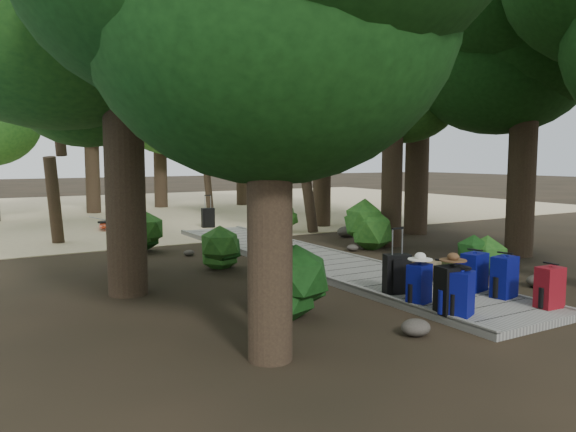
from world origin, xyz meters
TOP-DOWN VIEW (x-y plane):
  - ground at (0.00, 0.00)m, footprint 120.00×120.00m
  - sand_beach at (0.00, 16.00)m, footprint 40.00×22.00m
  - boardwalk at (0.00, 1.00)m, footprint 2.00×12.00m
  - backpack_left_a at (-0.75, -4.17)m, footprint 0.47×0.41m
  - backpack_left_b at (-0.79, -4.00)m, footprint 0.46×0.35m
  - backpack_left_c at (-0.78, -3.32)m, footprint 0.44×0.37m
  - backpack_right_a at (0.76, -4.54)m, footprint 0.40×0.29m
  - backpack_right_b at (0.70, -3.76)m, footprint 0.47×0.37m
  - backpack_right_c at (0.63, -3.19)m, footprint 0.47×0.37m
  - backpack_right_d at (0.66, -2.68)m, footprint 0.38×0.30m
  - duffel_right_khaki at (0.78, -2.30)m, footprint 0.58×0.65m
  - suitcase_on_boardwalk at (-0.66, -2.66)m, footprint 0.49×0.37m
  - lone_suitcase_on_sand at (0.38, 8.12)m, footprint 0.45×0.30m
  - hat_brown at (-0.76, -3.99)m, footprint 0.40×0.40m
  - hat_white at (-0.75, -3.31)m, footprint 0.39×0.39m
  - kayak at (-2.77, 9.57)m, footprint 1.58×3.38m
  - sun_lounger at (3.69, 9.59)m, footprint 0.64×1.78m
  - tree_right_b at (4.87, -0.88)m, footprint 5.34×5.34m
  - tree_right_c at (3.19, 1.92)m, footprint 4.64×4.64m
  - tree_right_d at (5.53, 3.44)m, footprint 5.75×5.75m
  - tree_right_e at (4.04, 6.52)m, footprint 4.61×4.61m
  - tree_right_f at (6.26, 9.94)m, footprint 5.27×5.27m
  - tree_left_a at (-3.86, -4.03)m, footprint 4.60×4.60m
  - tree_left_b at (-4.47, 0.10)m, footprint 5.46×5.46m
  - tree_left_c at (-4.01, 2.30)m, footprint 4.47×4.47m
  - tree_back_a at (-1.92, 15.39)m, footprint 5.01×5.01m
  - tree_back_b at (1.49, 16.66)m, footprint 5.01×5.01m
  - tree_back_c at (5.45, 15.85)m, footprint 4.60×4.60m
  - palm_right_a at (2.94, 5.52)m, footprint 4.63×4.63m
  - palm_right_b at (5.03, 10.91)m, footprint 4.35×4.35m
  - palm_right_c at (2.45, 12.50)m, footprint 4.15×4.15m
  - palm_left_a at (-4.87, 6.99)m, footprint 4.62×4.62m
  - rock_left_a at (-1.71, -4.24)m, footprint 0.42×0.37m
  - rock_left_b at (-2.82, -2.27)m, footprint 0.38×0.35m
  - rock_left_c at (-1.35, 0.72)m, footprint 0.53×0.48m
  - rock_left_d at (-2.15, 3.24)m, footprint 0.27×0.24m
  - rock_right_a at (2.26, -3.28)m, footprint 0.43×0.39m
  - rock_right_b at (2.70, -1.17)m, footprint 0.47×0.42m
  - rock_right_c at (1.76, 1.75)m, footprint 0.31×0.28m
  - rock_right_d at (3.15, 3.90)m, footprint 0.60×0.54m
  - shrub_left_a at (-2.77, -2.60)m, footprint 1.24×1.24m
  - shrub_left_b at (-2.06, 1.39)m, footprint 0.96×0.96m
  - shrub_left_c at (-3.03, 4.45)m, footprint 1.03×1.03m
  - shrub_right_a at (2.06, -2.10)m, footprint 0.93×0.93m
  - shrub_right_b at (2.29, 1.85)m, footprint 1.46×1.46m
  - shrub_right_c at (2.07, 5.72)m, footprint 0.93×0.93m

SIDE VIEW (x-z plane):
  - ground at x=0.00m, z-range 0.00..0.00m
  - sand_beach at x=0.00m, z-range 0.00..0.02m
  - boardwalk at x=0.00m, z-range 0.00..0.12m
  - rock_left_d at x=-2.15m, z-range 0.00..0.15m
  - rock_right_c at x=1.76m, z-range 0.00..0.17m
  - rock_left_b at x=-2.82m, z-range 0.00..0.21m
  - rock_left_a at x=-1.71m, z-range 0.00..0.23m
  - rock_right_a at x=2.26m, z-range 0.00..0.24m
  - rock_right_b at x=2.70m, z-range 0.00..0.26m
  - rock_left_c at x=-1.35m, z-range 0.00..0.29m
  - rock_right_d at x=3.15m, z-range 0.00..0.33m
  - kayak at x=-2.77m, z-range 0.02..0.35m
  - duffel_right_khaki at x=0.78m, z-range 0.12..0.48m
  - sun_lounger at x=3.69m, z-range 0.02..0.59m
  - lone_suitcase_on_sand at x=0.38m, z-range 0.02..0.69m
  - backpack_right_d at x=0.66m, z-range 0.12..0.65m
  - shrub_right_c at x=2.07m, z-range 0.00..0.84m
  - shrub_right_a at x=2.06m, z-range 0.00..0.84m
  - shrub_left_b at x=-2.06m, z-range 0.00..0.86m
  - suitcase_on_boardwalk at x=-0.66m, z-range 0.12..0.79m
  - shrub_left_c at x=-3.03m, z-range 0.00..0.93m
  - backpack_left_c at x=-0.78m, z-range 0.12..0.81m
  - backpack_right_a at x=0.76m, z-range 0.12..0.82m
  - backpack_left_a at x=-0.75m, z-range 0.12..0.85m
  - backpack_right_c at x=0.63m, z-range 0.12..0.85m
  - backpack_right_b at x=0.70m, z-range 0.12..0.88m
  - backpack_left_b at x=-0.79m, z-range 0.12..0.91m
  - shrub_left_a at x=-2.77m, z-range 0.00..1.11m
  - shrub_right_b at x=2.29m, z-range 0.00..1.31m
  - hat_white at x=-0.75m, z-range 0.81..0.94m
  - hat_brown at x=-0.76m, z-range 0.91..1.03m
  - palm_right_c at x=2.45m, z-range 0.00..6.60m
  - palm_left_a at x=-4.87m, z-range 0.00..7.35m
  - tree_left_a at x=-3.86m, z-range 0.00..7.67m
  - tree_left_c at x=-4.01m, z-range 0.00..7.77m
  - palm_right_a at x=2.94m, z-range 0.00..7.88m
  - tree_right_c at x=3.19m, z-range 0.00..8.03m
  - tree_back_c at x=5.45m, z-range 0.00..8.29m
  - tree_right_e at x=4.04m, z-range 0.00..8.30m
  - palm_right_b at x=5.03m, z-range 0.00..8.41m
  - tree_back_a at x=-1.92m, z-range 0.00..8.66m
  - tree_back_b at x=1.49m, z-range 0.00..8.95m
  - tree_right_f at x=6.26m, z-range 0.00..9.40m
  - tree_right_b at x=4.87m, z-range 0.00..9.53m
  - tree_left_b at x=-4.47m, z-range 0.00..9.84m
  - tree_right_d at x=5.53m, z-range 0.00..10.53m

